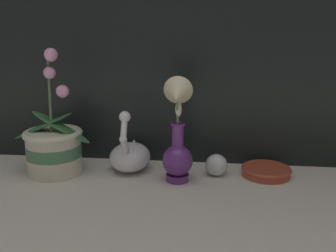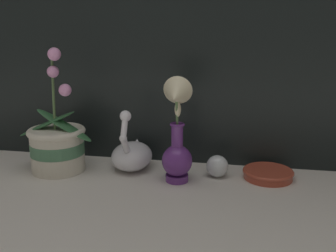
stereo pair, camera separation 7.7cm
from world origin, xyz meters
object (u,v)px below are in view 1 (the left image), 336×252
(orchid_potted_plant, at_px, (54,147))
(amber_dish, at_px, (266,171))
(glass_sphere, at_px, (216,165))
(swan_figurine, at_px, (130,155))
(blue_vase, at_px, (177,138))

(orchid_potted_plant, distance_m, amber_dish, 0.65)
(glass_sphere, xyz_separation_m, amber_dish, (0.15, 0.01, -0.02))
(swan_figurine, height_order, glass_sphere, swan_figurine)
(blue_vase, distance_m, amber_dish, 0.30)
(orchid_potted_plant, distance_m, glass_sphere, 0.50)
(amber_dish, bearing_deg, glass_sphere, -174.57)
(orchid_potted_plant, bearing_deg, swan_figurine, 13.20)
(orchid_potted_plant, bearing_deg, amber_dish, 4.48)
(glass_sphere, distance_m, amber_dish, 0.15)
(blue_vase, distance_m, glass_sphere, 0.16)
(orchid_potted_plant, relative_size, swan_figurine, 1.88)
(swan_figurine, height_order, blue_vase, blue_vase)
(amber_dish, bearing_deg, orchid_potted_plant, -175.52)
(blue_vase, bearing_deg, glass_sphere, 29.65)
(orchid_potted_plant, height_order, amber_dish, orchid_potted_plant)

